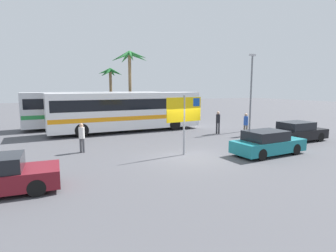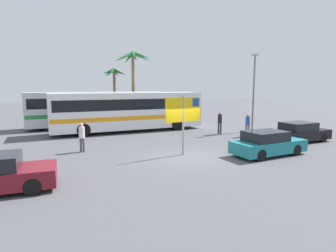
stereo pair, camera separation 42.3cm
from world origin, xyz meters
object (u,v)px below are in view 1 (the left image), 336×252
(ferry_sign, at_px, (185,112))
(car_teal, at_px, (268,143))
(car_black, at_px, (298,132))
(pedestrian_by_bus, at_px, (246,123))
(bus_rear_coach, at_px, (96,107))
(pedestrian_crossing_lot, at_px, (82,135))
(pedestrian_near_sign, at_px, (218,121))
(bus_front_coach, at_px, (127,110))

(ferry_sign, relative_size, car_teal, 0.77)
(car_black, bearing_deg, pedestrian_by_bus, 121.25)
(bus_rear_coach, relative_size, car_black, 3.05)
(ferry_sign, bearing_deg, car_teal, -33.27)
(pedestrian_crossing_lot, bearing_deg, ferry_sign, -78.01)
(car_teal, bearing_deg, pedestrian_near_sign, 74.34)
(bus_front_coach, bearing_deg, car_black, -45.20)
(pedestrian_by_bus, distance_m, pedestrian_near_sign, 2.15)
(car_teal, bearing_deg, car_black, 20.01)
(ferry_sign, distance_m, pedestrian_by_bus, 7.56)
(pedestrian_by_bus, distance_m, pedestrian_crossing_lot, 11.76)
(car_black, height_order, pedestrian_by_bus, pedestrian_by_bus)
(bus_rear_coach, height_order, car_black, bus_rear_coach)
(pedestrian_crossing_lot, bearing_deg, car_teal, -76.06)
(ferry_sign, bearing_deg, car_black, -7.48)
(bus_rear_coach, bearing_deg, car_teal, -67.63)
(bus_front_coach, height_order, pedestrian_near_sign, bus_front_coach)
(ferry_sign, xyz_separation_m, pedestrian_near_sign, (5.62, 4.70, -1.28))
(car_black, xyz_separation_m, car_teal, (-4.67, -1.90, 0.00))
(ferry_sign, height_order, pedestrian_by_bus, ferry_sign)
(bus_front_coach, distance_m, pedestrian_crossing_lot, 7.66)
(bus_front_coach, distance_m, bus_rear_coach, 4.20)
(bus_rear_coach, relative_size, pedestrian_crossing_lot, 7.48)
(ferry_sign, xyz_separation_m, car_black, (8.69, -0.08, -1.69))
(pedestrian_by_bus, xyz_separation_m, pedestrian_crossing_lot, (-11.76, 0.01, -0.04))
(pedestrian_crossing_lot, bearing_deg, car_black, -59.72)
(pedestrian_by_bus, bearing_deg, bus_rear_coach, 105.78)
(pedestrian_by_bus, bearing_deg, car_teal, -146.04)
(bus_front_coach, relative_size, car_black, 3.05)
(ferry_sign, relative_size, pedestrian_by_bus, 1.87)
(ferry_sign, xyz_separation_m, pedestrian_by_bus, (6.84, 2.93, -1.32))
(ferry_sign, distance_m, car_black, 8.85)
(bus_front_coach, xyz_separation_m, pedestrian_near_sign, (6.00, -4.35, -0.74))
(ferry_sign, relative_size, pedestrian_near_sign, 1.82)
(car_black, xyz_separation_m, pedestrian_near_sign, (-3.07, 4.78, 0.41))
(car_teal, xyz_separation_m, pedestrian_near_sign, (1.60, 6.68, 0.41))
(bus_rear_coach, relative_size, pedestrian_by_bus, 7.19)
(bus_front_coach, xyz_separation_m, pedestrian_by_bus, (7.22, -6.12, -0.78))
(ferry_sign, bearing_deg, pedestrian_crossing_lot, 142.27)
(bus_front_coach, relative_size, ferry_sign, 3.84)
(bus_front_coach, distance_m, car_teal, 11.93)
(car_black, relative_size, pedestrian_by_bus, 2.36)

